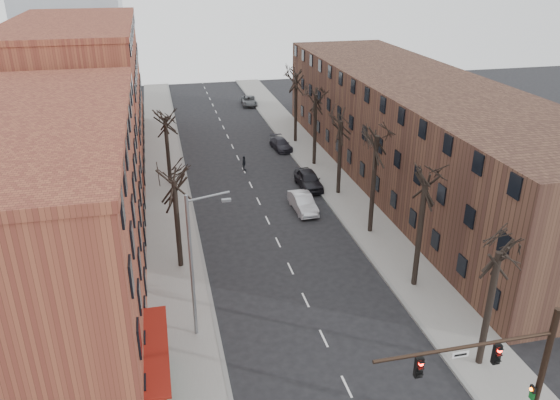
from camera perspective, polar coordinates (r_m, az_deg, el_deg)
sidewalk_left at (r=55.34m, az=-11.82°, el=2.08°), size 4.00×90.00×0.15m
sidewalk_right at (r=57.69m, az=4.24°, el=3.46°), size 4.00×90.00×0.15m
building_left_near at (r=35.46m, az=-24.35°, el=-2.10°), size 12.00×26.00×12.00m
building_left_far at (r=62.42m, az=-20.15°, el=10.31°), size 12.00×28.00×14.00m
building_right at (r=54.65m, az=14.06°, el=7.07°), size 12.00×50.00×10.00m
awning_left at (r=30.38m, az=-12.35°, el=-18.73°), size 1.20×7.00×0.15m
hedge at (r=29.20m, az=-12.61°, el=-19.13°), size 0.80×6.00×1.00m
tree_right_a at (r=32.98m, az=20.01°, el=-15.80°), size 5.20×5.20×10.00m
tree_right_b at (r=38.47m, az=13.78°, el=-8.66°), size 5.20×5.20×10.80m
tree_right_c at (r=44.71m, az=9.35°, el=-3.34°), size 5.20×5.20×11.60m
tree_right_d at (r=51.45m, az=6.08°, el=0.66°), size 5.20×5.20×10.00m
tree_right_e at (r=58.50m, az=3.58°, el=3.70°), size 5.20×5.20×10.80m
tree_right_f at (r=65.77m, az=1.61°, el=6.08°), size 5.20×5.20×11.60m
tree_left_a at (r=40.07m, az=-10.29°, el=-6.89°), size 5.20×5.20×9.50m
tree_left_b at (r=54.45m, az=-11.35°, el=1.66°), size 5.20×5.20×9.50m
signal_mast_arm at (r=26.16m, az=23.16°, el=-15.89°), size 8.14×0.30×7.20m
streetlight at (r=30.65m, az=-8.96°, el=-6.31°), size 2.45×0.22×9.03m
silver_sedan at (r=47.53m, az=2.40°, el=-0.29°), size 1.78×4.61×1.50m
parked_car_near at (r=52.30m, az=3.00°, el=2.16°), size 2.01×4.91×1.67m
parked_car_mid at (r=63.00m, az=0.09°, el=5.87°), size 2.19×4.48×1.25m
parked_car_far at (r=82.68m, az=-3.25°, el=10.30°), size 2.48×4.78×1.29m
pedestrian_b at (r=29.38m, az=-12.92°, el=-17.78°), size 1.11×1.05×1.81m
pedestrian_crossing at (r=56.62m, az=-3.78°, el=3.84°), size 0.70×1.00×1.58m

